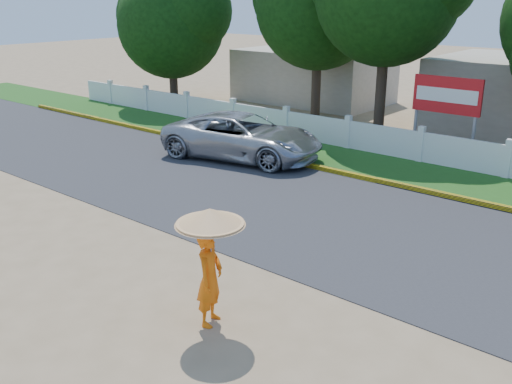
% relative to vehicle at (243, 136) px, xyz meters
% --- Properties ---
extents(ground, '(120.00, 120.00, 0.00)m').
position_rel_vehicle_xyz_m(ground, '(5.21, -7.51, -0.82)').
color(ground, '#9E8460').
rests_on(ground, ground).
extents(road, '(60.00, 7.00, 0.02)m').
position_rel_vehicle_xyz_m(road, '(5.21, -3.01, -0.81)').
color(road, '#38383A').
rests_on(road, ground).
extents(grass_verge, '(60.00, 3.50, 0.03)m').
position_rel_vehicle_xyz_m(grass_verge, '(5.21, 2.24, -0.80)').
color(grass_verge, '#2D601E').
rests_on(grass_verge, ground).
extents(curb, '(40.00, 0.18, 0.16)m').
position_rel_vehicle_xyz_m(curb, '(5.21, 0.54, -0.74)').
color(curb, yellow).
rests_on(curb, ground).
extents(fence, '(40.00, 0.10, 1.10)m').
position_rel_vehicle_xyz_m(fence, '(5.21, 3.69, -0.27)').
color(fence, silver).
rests_on(fence, ground).
extents(building_far, '(8.00, 5.00, 2.80)m').
position_rel_vehicle_xyz_m(building_far, '(-4.79, 11.49, 0.58)').
color(building_far, '#B7AD99').
rests_on(building_far, ground).
extents(vehicle, '(6.31, 3.91, 1.63)m').
position_rel_vehicle_xyz_m(vehicle, '(0.00, 0.00, 0.00)').
color(vehicle, '#A7AAAF').
rests_on(vehicle, ground).
extents(monk_with_parasol, '(1.24, 1.24, 2.25)m').
position_rel_vehicle_xyz_m(monk_with_parasol, '(6.88, -8.78, 0.65)').
color(monk_with_parasol, orange).
rests_on(monk_with_parasol, ground).
extents(billboard, '(2.50, 0.13, 2.95)m').
position_rel_vehicle_xyz_m(billboard, '(5.55, 4.79, 1.32)').
color(billboard, gray).
rests_on(billboard, ground).
extents(tree_row, '(37.10, 7.55, 8.66)m').
position_rel_vehicle_xyz_m(tree_row, '(5.48, 6.87, 4.09)').
color(tree_row, '#473828').
rests_on(tree_row, ground).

